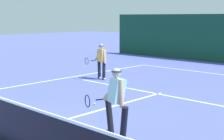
# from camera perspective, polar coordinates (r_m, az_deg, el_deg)

# --- Properties ---
(court_line_service) EXTENTS (7.91, 0.10, 0.01)m
(court_line_service) POSITION_cam_1_polar(r_m,az_deg,el_deg) (12.09, 7.72, -4.01)
(court_line_service) COLOR white
(court_line_service) RESTS_ON ground_plane
(court_line_centre) EXTENTS (0.10, 6.40, 0.01)m
(court_line_centre) POSITION_cam_1_polar(r_m,az_deg,el_deg) (9.89, -2.48, -6.89)
(court_line_centre) COLOR white
(court_line_centre) RESTS_ON ground_plane
(player_near) EXTENTS (1.08, 0.85, 1.59)m
(player_near) POSITION_cam_1_polar(r_m,az_deg,el_deg) (7.59, 0.66, -5.01)
(player_near) COLOR black
(player_near) RESTS_ON ground_plane
(player_far) EXTENTS (0.86, 0.85, 1.54)m
(player_far) POSITION_cam_1_polar(r_m,az_deg,el_deg) (14.68, -1.84, 1.69)
(player_far) COLOR black
(player_far) RESTS_ON ground_plane
(tennis_ball) EXTENTS (0.07, 0.07, 0.07)m
(tennis_ball) POSITION_cam_1_polar(r_m,az_deg,el_deg) (10.51, -2.98, -5.76)
(tennis_ball) COLOR #D1E033
(tennis_ball) RESTS_ON ground_plane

